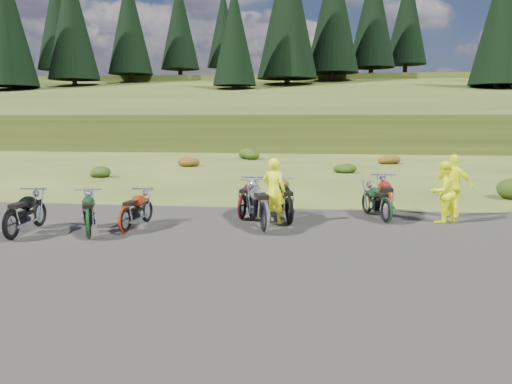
# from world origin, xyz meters

# --- Properties ---
(ground) EXTENTS (300.00, 300.00, 0.00)m
(ground) POSITION_xyz_m (0.00, 0.00, 0.00)
(ground) COLOR #384517
(ground) RESTS_ON ground
(gravel_pad) EXTENTS (20.00, 12.00, 0.04)m
(gravel_pad) POSITION_xyz_m (0.00, -2.00, 0.00)
(gravel_pad) COLOR black
(gravel_pad) RESTS_ON ground
(hill_slope) EXTENTS (300.00, 45.97, 9.37)m
(hill_slope) POSITION_xyz_m (0.00, 50.00, 0.00)
(hill_slope) COLOR #2B3812
(hill_slope) RESTS_ON ground
(hill_plateau) EXTENTS (300.00, 90.00, 9.17)m
(hill_plateau) POSITION_xyz_m (0.00, 110.00, 0.00)
(hill_plateau) COLOR #2B3812
(hill_plateau) RESTS_ON ground
(conifer_14) EXTENTS (5.28, 5.28, 14.00)m
(conifer_14) POSITION_xyz_m (-51.00, 70.00, 16.55)
(conifer_14) COLOR black
(conifer_14) RESTS_ON ground
(conifer_15) EXTENTS (7.92, 7.92, 20.00)m
(conifer_15) POSITION_xyz_m (-45.00, 76.00, 20.16)
(conifer_15) COLOR black
(conifer_15) RESTS_ON ground
(conifer_16) EXTENTS (7.48, 7.48, 19.00)m
(conifer_16) POSITION_xyz_m (-39.00, 51.00, 15.28)
(conifer_16) COLOR black
(conifer_16) RESTS_ON ground
(conifer_17) EXTENTS (7.04, 7.04, 18.00)m
(conifer_17) POSITION_xyz_m (-33.00, 57.00, 15.97)
(conifer_17) COLOR black
(conifer_17) RESTS_ON ground
(conifer_18) EXTENTS (6.60, 6.60, 17.00)m
(conifer_18) POSITION_xyz_m (-27.00, 63.00, 16.66)
(conifer_18) COLOR black
(conifer_18) RESTS_ON ground
(conifer_19) EXTENTS (6.16, 6.16, 16.00)m
(conifer_19) POSITION_xyz_m (-21.00, 69.00, 17.36)
(conifer_19) COLOR black
(conifer_19) RESTS_ON ground
(conifer_20) EXTENTS (5.72, 5.72, 15.00)m
(conifer_20) POSITION_xyz_m (-15.00, 75.00, 17.65)
(conifer_20) COLOR black
(conifer_20) RESTS_ON ground
(conifer_21) EXTENTS (5.28, 5.28, 14.00)m
(conifer_21) POSITION_xyz_m (-9.00, 50.00, 12.56)
(conifer_21) COLOR black
(conifer_21) RESTS_ON ground
(conifer_22) EXTENTS (7.92, 7.92, 20.00)m
(conifer_22) POSITION_xyz_m (-3.00, 56.00, 16.77)
(conifer_22) COLOR black
(conifer_22) RESTS_ON ground
(conifer_23) EXTENTS (7.48, 7.48, 19.00)m
(conifer_23) POSITION_xyz_m (3.00, 62.00, 17.47)
(conifer_23) COLOR black
(conifer_23) RESTS_ON ground
(conifer_24) EXTENTS (7.04, 7.04, 18.00)m
(conifer_24) POSITION_xyz_m (9.00, 68.00, 18.16)
(conifer_24) COLOR black
(conifer_24) RESTS_ON ground
(conifer_25) EXTENTS (6.60, 6.60, 17.00)m
(conifer_25) POSITION_xyz_m (15.00, 74.00, 18.66)
(conifer_25) COLOR black
(conifer_25) RESTS_ON ground
(conifer_26) EXTENTS (6.16, 6.16, 16.00)m
(conifer_26) POSITION_xyz_m (21.00, 49.00, 13.37)
(conifer_26) COLOR black
(conifer_26) RESTS_ON ground
(shrub_1) EXTENTS (1.03, 1.03, 0.61)m
(shrub_1) POSITION_xyz_m (-9.10, 11.30, 0.31)
(shrub_1) COLOR #22350D
(shrub_1) RESTS_ON ground
(shrub_2) EXTENTS (1.30, 1.30, 0.77)m
(shrub_2) POSITION_xyz_m (-6.20, 16.60, 0.38)
(shrub_2) COLOR #6C2E0D
(shrub_2) RESTS_ON ground
(shrub_3) EXTENTS (1.56, 1.56, 0.92)m
(shrub_3) POSITION_xyz_m (-3.30, 21.90, 0.46)
(shrub_3) COLOR #22350D
(shrub_3) RESTS_ON ground
(shrub_4) EXTENTS (0.77, 0.77, 0.45)m
(shrub_4) POSITION_xyz_m (-0.40, 9.20, 0.23)
(shrub_4) COLOR #6C2E0D
(shrub_4) RESTS_ON ground
(shrub_5) EXTENTS (1.03, 1.03, 0.61)m
(shrub_5) POSITION_xyz_m (2.50, 14.50, 0.31)
(shrub_5) COLOR #22350D
(shrub_5) RESTS_ON ground
(shrub_6) EXTENTS (1.30, 1.30, 0.77)m
(shrub_6) POSITION_xyz_m (5.40, 19.80, 0.38)
(shrub_6) COLOR #6C2E0D
(shrub_6) RESTS_ON ground
(motorcycle_0) EXTENTS (0.83, 2.07, 1.06)m
(motorcycle_0) POSITION_xyz_m (-5.76, -0.73, 0.00)
(motorcycle_0) COLOR black
(motorcycle_0) RESTS_ON ground
(motorcycle_1) EXTENTS (0.79, 1.90, 0.97)m
(motorcycle_1) POSITION_xyz_m (-3.45, 0.26, 0.00)
(motorcycle_1) COLOR maroon
(motorcycle_1) RESTS_ON ground
(motorcycle_2) EXTENTS (1.41, 2.08, 1.04)m
(motorcycle_2) POSITION_xyz_m (-4.06, -0.41, 0.00)
(motorcycle_2) COLOR #0E3311
(motorcycle_2) RESTS_ON ground
(motorcycle_3) EXTENTS (1.47, 2.44, 1.21)m
(motorcycle_3) POSITION_xyz_m (-0.08, 0.59, 0.00)
(motorcycle_3) COLOR #9D9CA1
(motorcycle_3) RESTS_ON ground
(motorcycle_4) EXTENTS (0.93, 2.12, 1.07)m
(motorcycle_4) POSITION_xyz_m (-0.88, 2.19, 0.00)
(motorcycle_4) COLOR #4B0C14
(motorcycle_4) RESTS_ON ground
(motorcycle_5) EXTENTS (1.21, 2.25, 1.12)m
(motorcycle_5) POSITION_xyz_m (0.45, 1.64, 0.00)
(motorcycle_5) COLOR black
(motorcycle_5) RESTS_ON ground
(motorcycle_6) EXTENTS (0.77, 2.27, 1.18)m
(motorcycle_6) POSITION_xyz_m (3.05, 2.33, 0.00)
(motorcycle_6) COLOR maroon
(motorcycle_6) RESTS_ON ground
(motorcycle_7) EXTENTS (1.20, 2.05, 1.02)m
(motorcycle_7) POSITION_xyz_m (2.98, 2.17, 0.00)
(motorcycle_7) COLOR black
(motorcycle_7) RESTS_ON ground
(person_middle) EXTENTS (0.71, 0.56, 1.73)m
(person_middle) POSITION_xyz_m (0.02, 1.84, 0.87)
(person_middle) COLOR #D9E60C
(person_middle) RESTS_ON ground
(person_right_a) EXTENTS (1.01, 0.97, 1.65)m
(person_right_a) POSITION_xyz_m (4.45, 2.45, 0.82)
(person_right_a) COLOR #D9E60C
(person_right_a) RESTS_ON ground
(person_right_b) EXTENTS (1.12, 0.80, 1.76)m
(person_right_b) POSITION_xyz_m (4.94, 3.31, 0.88)
(person_right_b) COLOR #D9E60C
(person_right_b) RESTS_ON ground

